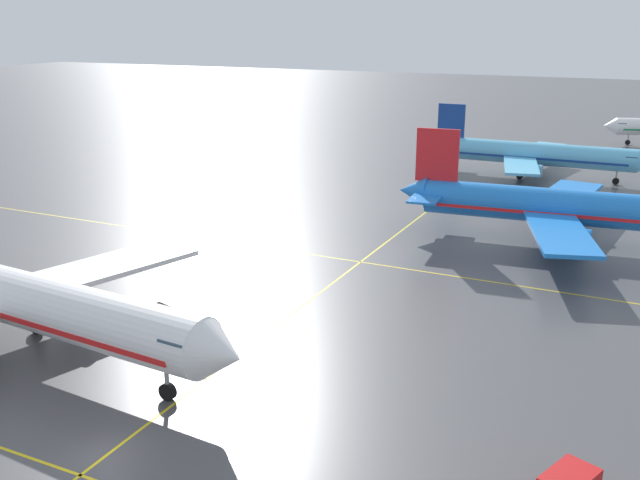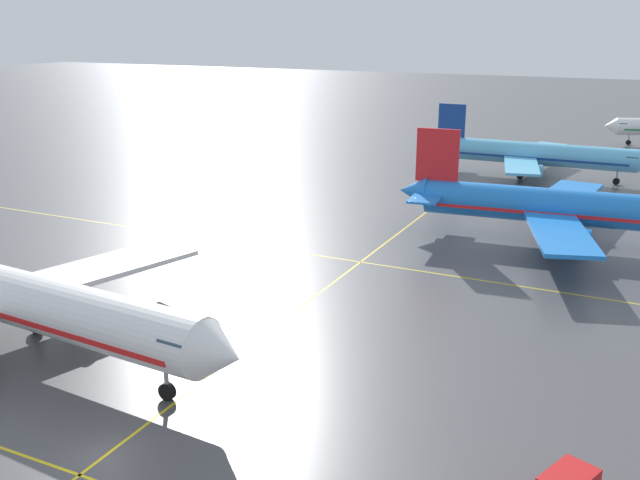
# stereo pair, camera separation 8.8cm
# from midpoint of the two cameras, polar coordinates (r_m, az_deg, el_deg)

# --- Properties ---
(ground_plane) EXTENTS (600.00, 600.00, 0.00)m
(ground_plane) POSITION_cam_midpoint_polar(r_m,az_deg,el_deg) (42.94, -16.71, -16.16)
(ground_plane) COLOR #4C4C4F
(airliner_front_gate) EXTENTS (39.50, 33.98, 12.28)m
(airliner_front_gate) POSITION_cam_midpoint_polar(r_m,az_deg,el_deg) (55.47, -23.27, -4.23)
(airliner_front_gate) COLOR white
(airliner_front_gate) RESTS_ON ground
(airliner_second_row) EXTENTS (37.71, 32.38, 11.72)m
(airliner_second_row) POSITION_cam_midpoint_polar(r_m,az_deg,el_deg) (80.49, 19.32, 2.44)
(airliner_second_row) COLOR blue
(airliner_second_row) RESTS_ON ground
(airliner_third_row) EXTENTS (33.94, 29.38, 10.59)m
(airliner_third_row) POSITION_cam_midpoint_polar(r_m,az_deg,el_deg) (114.39, 16.72, 6.60)
(airliner_third_row) COLOR #5BB7E5
(airliner_third_row) RESTS_ON ground
(taxiway_markings) EXTENTS (130.45, 85.36, 0.01)m
(taxiway_markings) POSITION_cam_midpoint_polar(r_m,az_deg,el_deg) (55.15, -4.53, -7.65)
(taxiway_markings) COLOR yellow
(taxiway_markings) RESTS_ON ground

